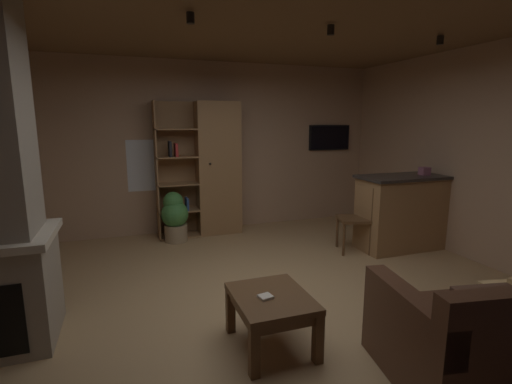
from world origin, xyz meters
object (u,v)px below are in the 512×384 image
Objects in this scene: dining_chair at (360,214)px; coffee_table at (271,305)px; wall_mounted_tv at (329,138)px; tissue_box at (424,171)px; potted_floor_plant at (175,216)px; table_book_0 at (265,297)px; kitchen_bar_counter at (408,212)px; bookshelf_cabinet at (213,169)px; leather_couch at (500,338)px.

coffee_table is at bearing -139.57° from dining_chair.
wall_mounted_tv reaches higher than coffee_table.
potted_floor_plant is (-3.27, 1.41, -0.71)m from tissue_box.
tissue_box is at bearing 28.23° from table_book_0.
potted_floor_plant is (-3.08, 1.37, -0.13)m from kitchen_bar_counter.
bookshelf_cabinet reaches higher than potted_floor_plant.
dining_chair is (-0.73, 0.08, 0.01)m from kitchen_bar_counter.
coffee_table is (-2.90, -1.56, -0.75)m from tissue_box.
tissue_box is 0.17× the size of coffee_table.
potted_floor_plant is at bearing 151.22° from dining_chair.
kitchen_bar_counter reaches higher than coffee_table.
wall_mounted_tv is at bearing 54.25° from coffee_table.
leather_couch is (1.08, -4.10, -0.73)m from bookshelf_cabinet.
bookshelf_cabinet is at bearing 104.75° from leather_couch.
tissue_box is at bearing -23.26° from potted_floor_plant.
bookshelf_cabinet is at bearing 21.82° from potted_floor_plant.
tissue_box is at bearing -7.33° from dining_chair.
bookshelf_cabinet is 2.77× the size of potted_floor_plant.
table_book_0 is (-0.06, -0.03, 0.10)m from coffee_table.
tissue_box is 0.16× the size of potted_floor_plant.
kitchen_bar_counter is 1.59× the size of dining_chair.
coffee_table is at bearing 147.40° from leather_couch.
bookshelf_cabinet is at bearing 147.54° from tissue_box.
leather_couch is 2.37× the size of coffee_table.
bookshelf_cabinet reaches higher than dining_chair.
potted_floor_plant is at bearing 97.08° from coffee_table.
leather_couch is 4.21m from potted_floor_plant.
dining_chair is (-0.93, 0.12, -0.57)m from tissue_box.
coffee_table is (-2.71, -1.60, -0.17)m from kitchen_bar_counter.
table_book_0 is at bearing -139.94° from dining_chair.
coffee_table is 2.99m from potted_floor_plant.
tissue_box reaches higher than potted_floor_plant.
tissue_box is 1.18× the size of table_book_0.
bookshelf_cabinet is 2.96m from kitchen_bar_counter.
table_book_0 is 2.66m from dining_chair.
potted_floor_plant is at bearing -170.61° from wall_mounted_tv.
wall_mounted_tv reaches higher than dining_chair.
bookshelf_cabinet reaches higher than tissue_box.
kitchen_bar_counter is at bearing -23.94° from potted_floor_plant.
bookshelf_cabinet is 1.25× the size of leather_couch.
tissue_box reaches higher than leather_couch.
bookshelf_cabinet is 3.31m from coffee_table.
dining_chair is at bearing 40.43° from coffee_table.
kitchen_bar_counter is 12.20× the size of tissue_box.
dining_chair reaches higher than coffee_table.
tissue_box is 0.13× the size of dining_chair.
table_book_0 is 0.14× the size of potted_floor_plant.
coffee_table is at bearing -149.35° from kitchen_bar_counter.
coffee_table is 6.84× the size of table_book_0.
potted_floor_plant is (-2.34, 1.29, -0.14)m from dining_chair.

